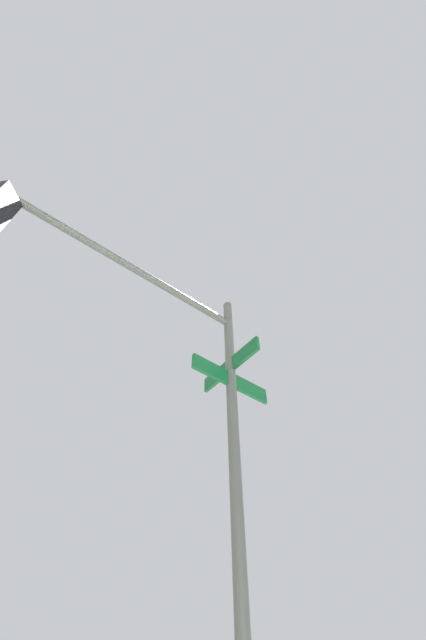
# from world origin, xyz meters

# --- Properties ---
(traffic_signal_near) EXTENTS (2.62, 2.80, 5.49)m
(traffic_signal_near) POSITION_xyz_m (-5.97, -6.47, 3.91)
(traffic_signal_near) COLOR #474C47
(traffic_signal_near) RESTS_ON ground_plane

